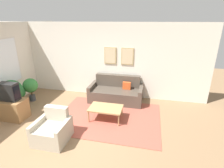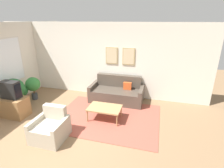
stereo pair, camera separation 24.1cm
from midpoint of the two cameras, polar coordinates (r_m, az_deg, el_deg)
name	(u,v)px [view 1 (the left image)]	position (r m, az deg, el deg)	size (l,w,h in m)	color
ground_plane	(64,138)	(4.75, -16.93, -16.57)	(16.00, 16.00, 0.00)	#846647
area_rug	(108,117)	(5.37, -2.49, -10.73)	(3.04, 2.30, 0.01)	#9E4C3D
wall_back	(97,60)	(6.59, -5.96, 7.78)	(8.00, 0.09, 2.70)	silver
couch	(116,93)	(6.27, 0.29, -2.86)	(1.86, 0.90, 0.89)	#4C4238
coffee_table	(106,109)	(5.11, -3.42, -8.01)	(0.95, 0.61, 0.39)	#A87F51
tv_stand	(12,109)	(6.03, -30.75, -7.06)	(0.80, 0.52, 0.60)	olive
tv	(9,92)	(5.82, -31.72, -2.15)	(0.55, 0.28, 0.52)	black
armchair	(53,130)	(4.63, -20.26, -14.01)	(0.76, 0.76, 0.77)	#B2A893
potted_plant_tall	(12,92)	(6.29, -30.91, -2.25)	(0.69, 0.69, 1.04)	slate
potted_plant_by_window	(31,86)	(6.86, -25.98, -0.69)	(0.51, 0.51, 0.84)	#383D42
potted_plant_small	(20,94)	(6.81, -28.73, -2.81)	(0.37, 0.37, 0.62)	beige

